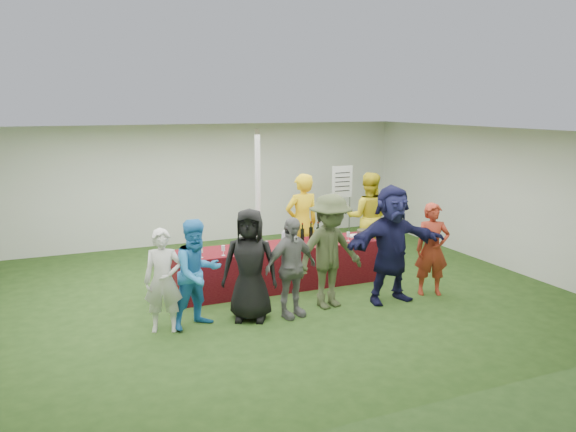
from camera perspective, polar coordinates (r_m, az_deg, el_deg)
name	(u,v)px	position (r m, az deg, el deg)	size (l,w,h in m)	color
ground	(255,295)	(9.49, -3.34, -8.01)	(60.00, 60.00, 0.00)	#284719
tent	(258,202)	(10.41, -3.07, 1.41)	(10.00, 10.00, 10.00)	white
serving_table	(277,266)	(9.75, -1.09, -5.14)	(3.60, 0.80, 0.75)	maroon
wine_bottles	(304,234)	(9.97, 1.61, -1.82)	(0.56, 0.15, 0.32)	black
wine_glasses	(256,245)	(9.23, -3.28, -2.96)	(2.73, 0.13, 0.16)	silver
water_bottle	(284,238)	(9.75, -0.46, -2.22)	(0.07, 0.07, 0.23)	silver
bar_towel	(355,236)	(10.36, 6.86, -2.00)	(0.25, 0.18, 0.03)	white
dump_bucket	(364,235)	(10.12, 7.74, -1.90)	(0.26, 0.26, 0.18)	slate
wine_list_sign	(342,188)	(12.49, 5.52, 2.87)	(0.50, 0.03, 1.80)	slate
staff_pourer	(302,223)	(10.50, 1.43, -0.76)	(0.69, 0.45, 1.88)	yellow
staff_back	(368,217)	(11.36, 8.14, -0.13)	(0.88, 0.69, 1.81)	gold
customer_0	(163,281)	(8.01, -12.56, -6.43)	(0.53, 0.35, 1.47)	silver
customer_1	(197,274)	(8.07, -9.18, -5.79)	(0.76, 0.59, 1.57)	#2880CE
customer_2	(250,265)	(8.22, -3.90, -4.98)	(0.81, 0.53, 1.67)	black
customer_3	(291,268)	(8.33, 0.30, -5.26)	(0.89, 0.37, 1.52)	slate
customer_4	(330,251)	(8.71, 4.29, -3.61)	(1.16, 0.67, 1.79)	#3F4829
customer_5	(391,244)	(9.08, 10.47, -2.82)	(1.76, 0.56, 1.90)	#15153A
customer_6	(432,249)	(9.60, 14.43, -3.29)	(0.56, 0.37, 1.55)	#A4311E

